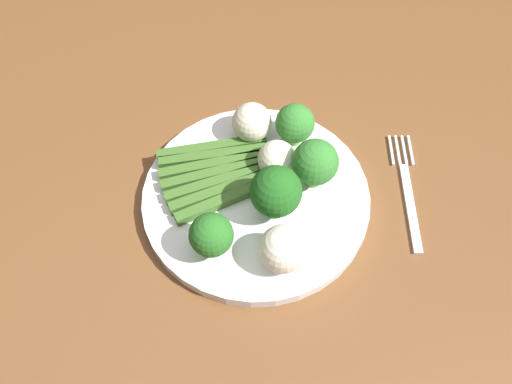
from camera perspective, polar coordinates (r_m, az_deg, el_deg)
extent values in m
cube|color=brown|center=(0.64, -0.11, -5.33)|extent=(1.26, 1.04, 0.04)
cylinder|color=brown|center=(1.35, 21.51, 8.25)|extent=(0.07, 0.07, 0.70)
cylinder|color=white|center=(0.64, 0.00, -0.62)|extent=(0.26, 0.26, 0.01)
cube|color=#3D6626|center=(0.66, -4.60, 4.56)|extent=(0.13, 0.02, 0.01)
cube|color=#3D6626|center=(0.66, -4.37, 3.72)|extent=(0.13, 0.01, 0.01)
cube|color=#3D6626|center=(0.65, -4.31, 2.83)|extent=(0.13, 0.02, 0.01)
cube|color=#3D6626|center=(0.64, -4.10, 1.94)|extent=(0.13, 0.03, 0.01)
cube|color=#3D6626|center=(0.63, -3.74, 1.07)|extent=(0.13, 0.04, 0.01)
cube|color=#3D6626|center=(0.63, -3.27, 0.21)|extent=(0.13, 0.04, 0.01)
cube|color=#3D6626|center=(0.62, -2.69, -0.62)|extent=(0.13, 0.05, 0.01)
cylinder|color=#609E3D|center=(0.64, 5.93, 1.56)|extent=(0.02, 0.02, 0.02)
sphere|color=#337A2D|center=(0.61, 6.17, 3.11)|extent=(0.05, 0.05, 0.05)
cylinder|color=#568E33|center=(0.59, -4.50, -5.67)|extent=(0.02, 0.02, 0.02)
sphere|color=#286B23|center=(0.57, -4.67, -4.46)|extent=(0.05, 0.05, 0.05)
cylinder|color=#609E3D|center=(0.67, 3.93, 5.71)|extent=(0.02, 0.02, 0.02)
sphere|color=#337A2D|center=(0.65, 4.06, 7.13)|extent=(0.05, 0.05, 0.05)
cylinder|color=#4C7F2B|center=(0.61, 1.99, -1.54)|extent=(0.02, 0.02, 0.02)
sphere|color=#1E5B1C|center=(0.58, 2.08, 0.07)|extent=(0.06, 0.06, 0.06)
sphere|color=silver|center=(0.57, 2.80, -5.94)|extent=(0.05, 0.05, 0.05)
sphere|color=silver|center=(0.63, 2.17, 3.45)|extent=(0.04, 0.04, 0.04)
sphere|color=beige|center=(0.66, -0.43, 7.25)|extent=(0.05, 0.05, 0.05)
cube|color=silver|center=(0.66, 15.74, -1.52)|extent=(0.03, 0.12, 0.00)
cube|color=silver|center=(0.71, 15.73, 4.16)|extent=(0.01, 0.04, 0.00)
cube|color=silver|center=(0.71, 15.11, 4.18)|extent=(0.01, 0.04, 0.00)
cube|color=silver|center=(0.71, 14.48, 4.19)|extent=(0.01, 0.04, 0.00)
cube|color=silver|center=(0.70, 13.84, 4.21)|extent=(0.01, 0.04, 0.00)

